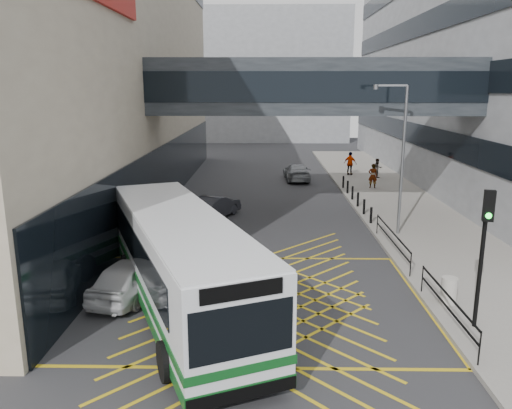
{
  "coord_description": "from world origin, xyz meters",
  "views": [
    {
      "loc": [
        0.36,
        -16.72,
        7.47
      ],
      "look_at": [
        0.0,
        4.0,
        2.6
      ],
      "focal_mm": 35.0,
      "sensor_mm": 36.0,
      "label": 1
    }
  ],
  "objects_px": {
    "car_silver": "(297,172)",
    "pedestrian_a": "(373,176)",
    "car_dark": "(215,207)",
    "pedestrian_c": "(350,164)",
    "pedestrian_b": "(377,168)",
    "litter_bin": "(449,290)",
    "car_white": "(131,277)",
    "traffic_light": "(484,240)",
    "bus": "(180,260)",
    "street_lamp": "(400,151)"
  },
  "relations": [
    {
      "from": "car_silver",
      "to": "pedestrian_a",
      "type": "xyz_separation_m",
      "value": [
        5.41,
        -3.91,
        0.35
      ]
    },
    {
      "from": "car_dark",
      "to": "pedestrian_c",
      "type": "relative_size",
      "value": 2.18
    },
    {
      "from": "car_silver",
      "to": "pedestrian_b",
      "type": "distance_m",
      "value": 6.7
    },
    {
      "from": "litter_bin",
      "to": "pedestrian_b",
      "type": "distance_m",
      "value": 24.9
    },
    {
      "from": "litter_bin",
      "to": "pedestrian_a",
      "type": "height_order",
      "value": "pedestrian_a"
    },
    {
      "from": "pedestrian_c",
      "to": "car_silver",
      "type": "bearing_deg",
      "value": 53.99
    },
    {
      "from": "car_silver",
      "to": "litter_bin",
      "type": "distance_m",
      "value": 24.71
    },
    {
      "from": "car_white",
      "to": "pedestrian_c",
      "type": "xyz_separation_m",
      "value": [
        12.18,
        25.39,
        0.41
      ]
    },
    {
      "from": "traffic_light",
      "to": "pedestrian_a",
      "type": "relative_size",
      "value": 2.43
    },
    {
      "from": "pedestrian_a",
      "to": "traffic_light",
      "type": "bearing_deg",
      "value": 87.84
    },
    {
      "from": "pedestrian_a",
      "to": "litter_bin",
      "type": "bearing_deg",
      "value": 86.98
    },
    {
      "from": "car_silver",
      "to": "pedestrian_c",
      "type": "relative_size",
      "value": 2.36
    },
    {
      "from": "bus",
      "to": "car_silver",
      "type": "xyz_separation_m",
      "value": [
        5.5,
        24.75,
        -1.09
      ]
    },
    {
      "from": "bus",
      "to": "pedestrian_b",
      "type": "relative_size",
      "value": 7.61
    },
    {
      "from": "bus",
      "to": "car_dark",
      "type": "relative_size",
      "value": 2.85
    },
    {
      "from": "car_dark",
      "to": "pedestrian_a",
      "type": "distance_m",
      "value": 13.82
    },
    {
      "from": "car_silver",
      "to": "pedestrian_a",
      "type": "bearing_deg",
      "value": 141.1
    },
    {
      "from": "car_dark",
      "to": "bus",
      "type": "bearing_deg",
      "value": 115.26
    },
    {
      "from": "street_lamp",
      "to": "pedestrian_a",
      "type": "height_order",
      "value": "street_lamp"
    },
    {
      "from": "street_lamp",
      "to": "pedestrian_b",
      "type": "xyz_separation_m",
      "value": [
        2.64,
        16.16,
        -3.45
      ]
    },
    {
      "from": "traffic_light",
      "to": "bus",
      "type": "bearing_deg",
      "value": -176.19
    },
    {
      "from": "car_silver",
      "to": "traffic_light",
      "type": "distance_m",
      "value": 26.64
    },
    {
      "from": "car_dark",
      "to": "pedestrian_b",
      "type": "distance_m",
      "value": 17.58
    },
    {
      "from": "bus",
      "to": "pedestrian_a",
      "type": "relative_size",
      "value": 6.72
    },
    {
      "from": "car_white",
      "to": "car_dark",
      "type": "height_order",
      "value": "car_white"
    },
    {
      "from": "car_white",
      "to": "litter_bin",
      "type": "xyz_separation_m",
      "value": [
        11.26,
        -0.8,
        -0.11
      ]
    },
    {
      "from": "car_silver",
      "to": "litter_bin",
      "type": "xyz_separation_m",
      "value": [
        3.75,
        -24.42,
        -0.09
      ]
    },
    {
      "from": "car_dark",
      "to": "litter_bin",
      "type": "relative_size",
      "value": 4.55
    },
    {
      "from": "car_white",
      "to": "bus",
      "type": "bearing_deg",
      "value": 162.9
    },
    {
      "from": "car_silver",
      "to": "pedestrian_b",
      "type": "bearing_deg",
      "value": 179.6
    },
    {
      "from": "car_dark",
      "to": "car_white",
      "type": "bearing_deg",
      "value": 105.24
    },
    {
      "from": "car_dark",
      "to": "car_silver",
      "type": "distance_m",
      "value": 13.5
    },
    {
      "from": "car_white",
      "to": "litter_bin",
      "type": "distance_m",
      "value": 11.29
    },
    {
      "from": "car_silver",
      "to": "car_dark",
      "type": "bearing_deg",
      "value": 62.62
    },
    {
      "from": "bus",
      "to": "car_silver",
      "type": "bearing_deg",
      "value": 54.64
    },
    {
      "from": "car_silver",
      "to": "pedestrian_a",
      "type": "distance_m",
      "value": 6.68
    },
    {
      "from": "car_white",
      "to": "traffic_light",
      "type": "height_order",
      "value": "traffic_light"
    },
    {
      "from": "car_silver",
      "to": "street_lamp",
      "type": "distance_m",
      "value": 16.77
    },
    {
      "from": "car_dark",
      "to": "pedestrian_c",
      "type": "height_order",
      "value": "pedestrian_c"
    },
    {
      "from": "bus",
      "to": "traffic_light",
      "type": "relative_size",
      "value": 2.76
    },
    {
      "from": "bus",
      "to": "street_lamp",
      "type": "xyz_separation_m",
      "value": [
        9.55,
        8.91,
        2.6
      ]
    },
    {
      "from": "street_lamp",
      "to": "pedestrian_c",
      "type": "height_order",
      "value": "street_lamp"
    },
    {
      "from": "car_white",
      "to": "litter_bin",
      "type": "height_order",
      "value": "car_white"
    },
    {
      "from": "car_white",
      "to": "traffic_light",
      "type": "bearing_deg",
      "value": 179.5
    },
    {
      "from": "bus",
      "to": "pedestrian_c",
      "type": "bearing_deg",
      "value": 46.18
    },
    {
      "from": "pedestrian_c",
      "to": "pedestrian_a",
      "type": "bearing_deg",
      "value": 130.64
    },
    {
      "from": "traffic_light",
      "to": "pedestrian_c",
      "type": "height_order",
      "value": "traffic_light"
    },
    {
      "from": "street_lamp",
      "to": "car_silver",
      "type": "bearing_deg",
      "value": 115.43
    },
    {
      "from": "pedestrian_b",
      "to": "street_lamp",
      "type": "bearing_deg",
      "value": -114.76
    },
    {
      "from": "traffic_light",
      "to": "street_lamp",
      "type": "height_order",
      "value": "street_lamp"
    }
  ]
}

